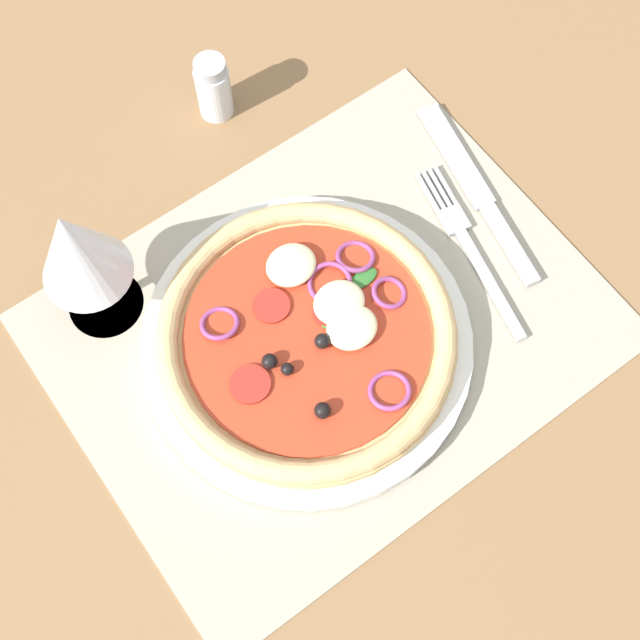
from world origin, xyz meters
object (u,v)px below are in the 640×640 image
(plate, at_px, (307,344))
(wine_glass, at_px, (76,250))
(pizza, at_px, (308,334))
(knife, at_px, (477,190))
(pepper_shaker, at_px, (213,88))
(fork, at_px, (466,241))

(plate, distance_m, wine_glass, 0.20)
(pizza, xyz_separation_m, knife, (0.21, 0.03, -0.02))
(plate, height_order, wine_glass, wine_glass)
(knife, height_order, wine_glass, wine_glass)
(pepper_shaker, bearing_deg, knife, -57.09)
(pizza, xyz_separation_m, wine_glass, (-0.12, 0.13, 0.07))
(wine_glass, bearing_deg, pizza, -48.79)
(knife, bearing_deg, plate, 110.20)
(plate, relative_size, knife, 1.37)
(plate, relative_size, fork, 1.53)
(knife, distance_m, pepper_shaker, 0.26)
(pepper_shaker, bearing_deg, fork, -68.61)
(wine_glass, bearing_deg, plate, -49.25)
(fork, xyz_separation_m, knife, (0.04, 0.03, 0.00))
(pizza, relative_size, pepper_shaker, 3.66)
(fork, relative_size, knife, 0.90)
(pizza, bearing_deg, knife, 8.54)
(pizza, bearing_deg, wine_glass, 131.21)
(pizza, relative_size, knife, 1.23)
(plate, xyz_separation_m, fork, (0.17, -0.00, -0.00))
(pizza, distance_m, wine_glass, 0.19)
(fork, bearing_deg, knife, -37.51)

